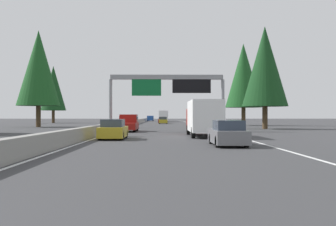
{
  "coord_description": "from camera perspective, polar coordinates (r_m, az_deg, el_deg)",
  "views": [
    {
      "loc": [
        -1.07,
        -5.41,
        1.74
      ],
      "look_at": [
        61.62,
        -6.27,
        2.15
      ],
      "focal_mm": 41.83,
      "sensor_mm": 36.0,
      "label": 1
    }
  ],
  "objects": [
    {
      "name": "box_truck_distant_a",
      "position": [
        32.71,
        5.18,
        -0.6
      ],
      "size": [
        8.5,
        2.4,
        2.95
      ],
      "color": "white",
      "rests_on": "ground"
    },
    {
      "name": "bus_mid_right",
      "position": [
        112.46,
        -0.67,
        -0.39
      ],
      "size": [
        11.5,
        2.55,
        3.1
      ],
      "color": "white",
      "rests_on": "ground"
    },
    {
      "name": "sedan_near_center",
      "position": [
        92.37,
        -0.87,
        -1.04
      ],
      "size": [
        4.4,
        1.8,
        1.47
      ],
      "color": "maroon",
      "rests_on": "ground"
    },
    {
      "name": "shoulder_stripe_right",
      "position": [
        71.35,
        4.13,
        -1.77
      ],
      "size": [
        160.0,
        0.16,
        0.01
      ],
      "primitive_type": "cube",
      "color": "silver",
      "rests_on": "ground"
    },
    {
      "name": "minivan_far_left",
      "position": [
        122.57,
        -2.58,
        -0.75
      ],
      "size": [
        5.0,
        1.95,
        1.69
      ],
      "color": "#1E4793",
      "rests_on": "ground"
    },
    {
      "name": "sedan_mid_left",
      "position": [
        29.18,
        -7.97,
        -2.45
      ],
      "size": [
        4.4,
        1.8,
        1.47
      ],
      "color": "#AD931E",
      "rests_on": "ground"
    },
    {
      "name": "median_barrier",
      "position": [
        81.28,
        -4.81,
        -1.29
      ],
      "size": [
        180.0,
        0.56,
        0.9
      ],
      "primitive_type": "cube",
      "color": "gray",
      "rests_on": "ground"
    },
    {
      "name": "conifer_right_mid",
      "position": [
        70.34,
        10.93,
        5.39
      ],
      "size": [
        6.37,
        6.37,
        14.47
      ],
      "color": "#4C3823",
      "rests_on": "ground"
    },
    {
      "name": "sedan_far_center",
      "position": [
        83.56,
        -0.71,
        -1.1
      ],
      "size": [
        4.4,
        1.8,
        1.47
      ],
      "color": "#AD931E",
      "rests_on": "ground"
    },
    {
      "name": "conifer_left_mid",
      "position": [
        62.89,
        -18.36,
        6.23
      ],
      "size": [
        6.48,
        6.48,
        14.73
      ],
      "color": "#4C3823",
      "rests_on": "ground"
    },
    {
      "name": "ground_plane",
      "position": [
        61.33,
        -5.85,
        -2.0
      ],
      "size": [
        320.0,
        320.0,
        0.0
      ],
      "primitive_type": "plane",
      "color": "#38383A"
    },
    {
      "name": "sign_gantry_overhead",
      "position": [
        42.9,
        0.06,
        3.9
      ],
      "size": [
        0.5,
        12.68,
        6.21
      ],
      "color": "gray",
      "rests_on": "ground"
    },
    {
      "name": "conifer_right_near",
      "position": [
        52.78,
        13.93,
        6.61
      ],
      "size": [
        5.9,
        5.9,
        13.4
      ],
      "color": "#4C3823",
      "rests_on": "ground"
    },
    {
      "name": "pickup_far_right",
      "position": [
        42.99,
        -5.81,
        -1.48
      ],
      "size": [
        5.6,
        2.0,
        1.86
      ],
      "color": "maroon",
      "rests_on": "ground"
    },
    {
      "name": "sedan_distant_b",
      "position": [
        22.94,
        8.71,
        -3.01
      ],
      "size": [
        4.4,
        1.8,
        1.47
      ],
      "color": "slate",
      "rests_on": "ground"
    },
    {
      "name": "conifer_left_far",
      "position": [
        96.27,
        -16.37,
        3.48
      ],
      "size": [
        5.93,
        5.93,
        13.48
      ],
      "color": "#4C3823",
      "rests_on": "ground"
    },
    {
      "name": "shoulder_stripe_median",
      "position": [
        71.28,
        -4.94,
        -1.77
      ],
      "size": [
        160.0,
        0.16,
        0.01
      ],
      "primitive_type": "cube",
      "color": "silver",
      "rests_on": "ground"
    }
  ]
}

